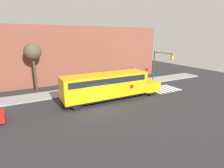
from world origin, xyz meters
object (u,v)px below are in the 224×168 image
at_px(traffic_light, 160,62).
at_px(stop_sign, 147,73).
at_px(tree_near_sidewalk, 33,53).
at_px(school_bus, 109,85).

bearing_deg(traffic_light, stop_sign, 130.80).
bearing_deg(tree_near_sidewalk, traffic_light, -16.77).
relative_size(stop_sign, tree_near_sidewalk, 0.39).
distance_m(stop_sign, traffic_light, 2.62).
bearing_deg(traffic_light, tree_near_sidewalk, 163.23).
xyz_separation_m(school_bus, tree_near_sidewalk, (-7.04, 7.91, 3.30)).
distance_m(traffic_light, tree_near_sidewalk, 17.90).
bearing_deg(school_bus, traffic_light, 15.46).
bearing_deg(traffic_light, school_bus, -164.54).
distance_m(school_bus, traffic_light, 10.52).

